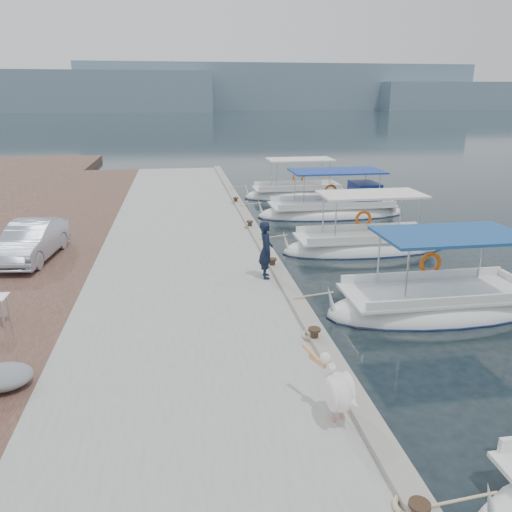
{
  "coord_description": "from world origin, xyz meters",
  "views": [
    {
      "loc": [
        -3.16,
        -13.13,
        5.71
      ],
      "look_at": [
        -1.0,
        0.69,
        1.2
      ],
      "focal_mm": 35.0,
      "sensor_mm": 36.0,
      "label": 1
    }
  ],
  "objects_px": {
    "fishing_caique_b": "(437,307)",
    "fishing_caique_c": "(364,247)",
    "pelican": "(337,389)",
    "parked_car": "(31,241)",
    "fisherman": "(266,250)",
    "fishing_caique_d": "(333,211)",
    "fishing_caique_e": "(297,195)"
  },
  "relations": [
    {
      "from": "parked_car",
      "to": "fishing_caique_c",
      "type": "bearing_deg",
      "value": 10.46
    },
    {
      "from": "fishing_caique_b",
      "to": "fishing_caique_c",
      "type": "xyz_separation_m",
      "value": [
        0.03,
        5.75,
        0.0
      ]
    },
    {
      "from": "pelican",
      "to": "parked_car",
      "type": "relative_size",
      "value": 0.36
    },
    {
      "from": "fishing_caique_d",
      "to": "pelican",
      "type": "bearing_deg",
      "value": -107.2
    },
    {
      "from": "fisherman",
      "to": "fishing_caique_e",
      "type": "bearing_deg",
      "value": -14.39
    },
    {
      "from": "fishing_caique_c",
      "to": "fishing_caique_d",
      "type": "bearing_deg",
      "value": 83.92
    },
    {
      "from": "fishing_caique_d",
      "to": "parked_car",
      "type": "distance_m",
      "value": 14.24
    },
    {
      "from": "fishing_caique_d",
      "to": "fisherman",
      "type": "xyz_separation_m",
      "value": [
        -5.13,
        -9.67,
        1.18
      ]
    },
    {
      "from": "fishing_caique_c",
      "to": "fisherman",
      "type": "relative_size",
      "value": 3.72
    },
    {
      "from": "fishing_caique_b",
      "to": "parked_car",
      "type": "relative_size",
      "value": 1.66
    },
    {
      "from": "fishing_caique_b",
      "to": "fisherman",
      "type": "relative_size",
      "value": 3.68
    },
    {
      "from": "fishing_caique_d",
      "to": "pelican",
      "type": "distance_m",
      "value": 17.43
    },
    {
      "from": "fishing_caique_b",
      "to": "fisherman",
      "type": "xyz_separation_m",
      "value": [
        -4.46,
        2.06,
        1.24
      ]
    },
    {
      "from": "fishing_caique_b",
      "to": "fishing_caique_d",
      "type": "distance_m",
      "value": 11.75
    },
    {
      "from": "fishing_caique_d",
      "to": "fisherman",
      "type": "bearing_deg",
      "value": -117.95
    },
    {
      "from": "parked_car",
      "to": "fisherman",
      "type": "bearing_deg",
      "value": -14.91
    },
    {
      "from": "fishing_caique_b",
      "to": "pelican",
      "type": "xyz_separation_m",
      "value": [
        -4.48,
        -4.9,
        0.93
      ]
    },
    {
      "from": "fishing_caique_d",
      "to": "fishing_caique_b",
      "type": "bearing_deg",
      "value": -93.27
    },
    {
      "from": "fishing_caique_b",
      "to": "fisherman",
      "type": "distance_m",
      "value": 5.07
    },
    {
      "from": "fishing_caique_b",
      "to": "fishing_caique_c",
      "type": "bearing_deg",
      "value": 89.67
    },
    {
      "from": "fishing_caique_c",
      "to": "fishing_caique_e",
      "type": "xyz_separation_m",
      "value": [
        -0.09,
        10.81,
        -0.0
      ]
    },
    {
      "from": "fishing_caique_b",
      "to": "pelican",
      "type": "height_order",
      "value": "fishing_caique_b"
    },
    {
      "from": "fishing_caique_c",
      "to": "fishing_caique_b",
      "type": "bearing_deg",
      "value": -90.33
    },
    {
      "from": "fishing_caique_c",
      "to": "fishing_caique_d",
      "type": "relative_size",
      "value": 0.86
    },
    {
      "from": "pelican",
      "to": "fisherman",
      "type": "distance_m",
      "value": 6.96
    },
    {
      "from": "fishing_caique_b",
      "to": "fishing_caique_c",
      "type": "relative_size",
      "value": 0.99
    },
    {
      "from": "fishing_caique_b",
      "to": "parked_car",
      "type": "xyz_separation_m",
      "value": [
        -11.83,
        4.97,
        1.01
      ]
    },
    {
      "from": "fishing_caique_d",
      "to": "pelican",
      "type": "relative_size",
      "value": 5.47
    },
    {
      "from": "fishing_caique_b",
      "to": "fishing_caique_c",
      "type": "distance_m",
      "value": 5.75
    },
    {
      "from": "parked_car",
      "to": "fishing_caique_b",
      "type": "bearing_deg",
      "value": -16.1
    },
    {
      "from": "pelican",
      "to": "parked_car",
      "type": "bearing_deg",
      "value": 126.67
    },
    {
      "from": "parked_car",
      "to": "fishing_caique_e",
      "type": "bearing_deg",
      "value": 51.27
    }
  ]
}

